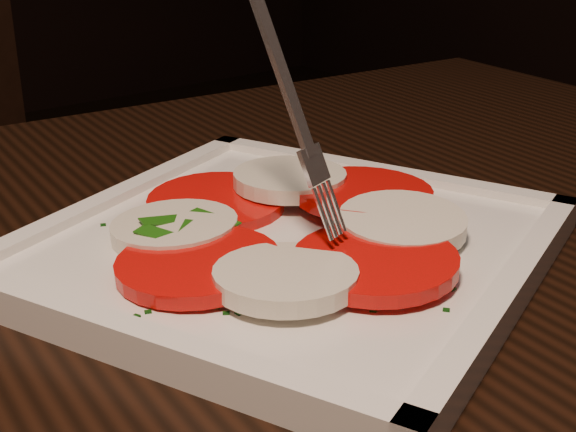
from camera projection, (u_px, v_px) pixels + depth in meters
plate at (288, 250)px, 0.49m from camera, size 0.37×0.37×0.01m
caprese_salad at (288, 226)px, 0.48m from camera, size 0.23×0.24×0.02m
fork at (274, 87)px, 0.44m from camera, size 0.05×0.08×0.16m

